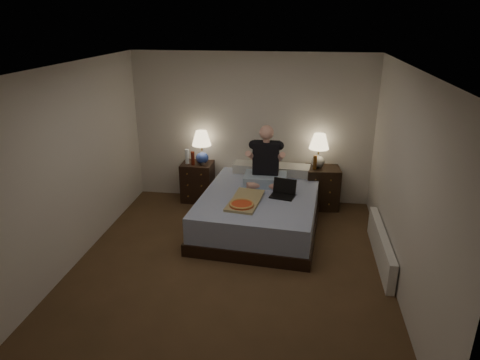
% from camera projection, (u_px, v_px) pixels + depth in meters
% --- Properties ---
extents(floor, '(4.00, 4.50, 0.00)m').
position_uv_depth(floor, '(230.00, 266.00, 5.51)').
color(floor, brown).
rests_on(floor, ground).
extents(ceiling, '(4.00, 4.50, 0.00)m').
position_uv_depth(ceiling, '(228.00, 67.00, 4.61)').
color(ceiling, white).
rests_on(ceiling, ground).
extents(wall_back, '(4.00, 0.00, 2.50)m').
position_uv_depth(wall_back, '(251.00, 129.00, 7.14)').
color(wall_back, silver).
rests_on(wall_back, ground).
extents(wall_front, '(4.00, 0.00, 2.50)m').
position_uv_depth(wall_front, '(176.00, 287.00, 2.98)').
color(wall_front, silver).
rests_on(wall_front, ground).
extents(wall_left, '(0.00, 4.50, 2.50)m').
position_uv_depth(wall_left, '(71.00, 168.00, 5.32)').
color(wall_left, silver).
rests_on(wall_left, ground).
extents(wall_right, '(0.00, 4.50, 2.50)m').
position_uv_depth(wall_right, '(405.00, 184.00, 4.79)').
color(wall_right, silver).
rests_on(wall_right, ground).
extents(bed, '(1.83, 2.33, 0.55)m').
position_uv_depth(bed, '(260.00, 209.00, 6.48)').
color(bed, '#5B73B6').
rests_on(bed, floor).
extents(nightstand_left, '(0.53, 0.48, 0.67)m').
position_uv_depth(nightstand_left, '(198.00, 181.00, 7.40)').
color(nightstand_left, black).
rests_on(nightstand_left, floor).
extents(nightstand_right, '(0.58, 0.54, 0.70)m').
position_uv_depth(nightstand_right, '(322.00, 187.00, 7.12)').
color(nightstand_right, black).
rests_on(nightstand_right, floor).
extents(lamp_left, '(0.33, 0.33, 0.56)m').
position_uv_depth(lamp_left, '(202.00, 147.00, 7.17)').
color(lamp_left, '#2A439D').
rests_on(lamp_left, nightstand_left).
extents(lamp_right, '(0.37, 0.37, 0.56)m').
position_uv_depth(lamp_right, '(319.00, 151.00, 6.90)').
color(lamp_right, '#989790').
rests_on(lamp_right, nightstand_right).
extents(water_bottle, '(0.07, 0.07, 0.25)m').
position_uv_depth(water_bottle, '(187.00, 156.00, 7.21)').
color(water_bottle, white).
rests_on(water_bottle, nightstand_left).
extents(soda_can, '(0.07, 0.07, 0.10)m').
position_uv_depth(soda_can, '(203.00, 161.00, 7.20)').
color(soda_can, '#BBBBB6').
rests_on(soda_can, nightstand_left).
extents(beer_bottle_left, '(0.06, 0.06, 0.23)m').
position_uv_depth(beer_bottle_left, '(193.00, 158.00, 7.14)').
color(beer_bottle_left, '#55170C').
rests_on(beer_bottle_left, nightstand_left).
extents(beer_bottle_right, '(0.06, 0.06, 0.23)m').
position_uv_depth(beer_bottle_right, '(315.00, 162.00, 6.87)').
color(beer_bottle_right, '#5B310D').
rests_on(beer_bottle_right, nightstand_right).
extents(person, '(0.67, 0.53, 0.93)m').
position_uv_depth(person, '(266.00, 156.00, 6.53)').
color(person, black).
rests_on(person, bed).
extents(laptop, '(0.39, 0.35, 0.24)m').
position_uv_depth(laptop, '(283.00, 189.00, 6.18)').
color(laptop, black).
rests_on(laptop, bed).
extents(pizza_box, '(0.50, 0.81, 0.08)m').
position_uv_depth(pizza_box, '(242.00, 205.00, 5.87)').
color(pizza_box, tan).
rests_on(pizza_box, bed).
extents(radiator, '(0.10, 1.60, 0.40)m').
position_uv_depth(radiator, '(381.00, 246.00, 5.59)').
color(radiator, white).
rests_on(radiator, floor).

